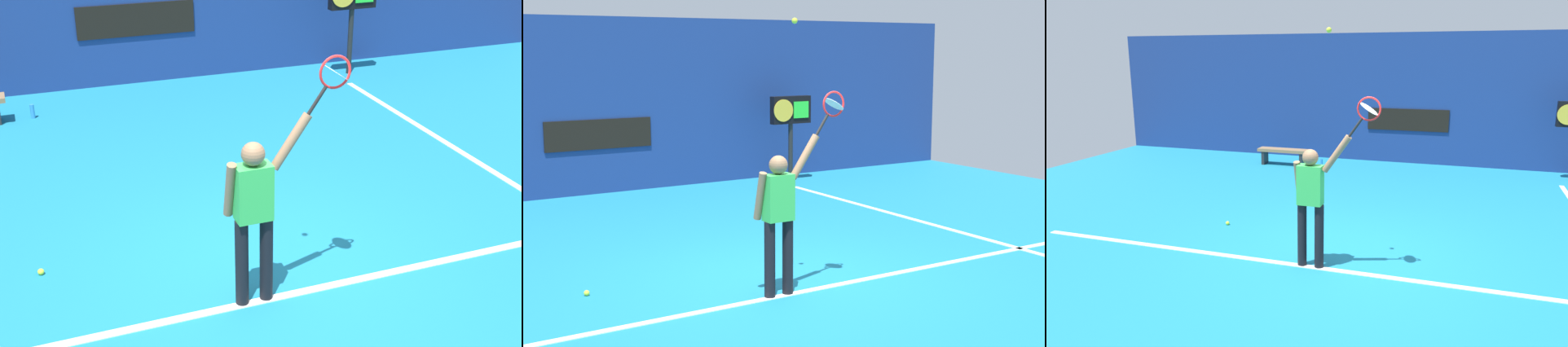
{
  "view_description": "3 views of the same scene",
  "coord_description": "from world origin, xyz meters",
  "views": [
    {
      "loc": [
        -2.35,
        -5.89,
        4.02
      ],
      "look_at": [
        -0.33,
        -0.5,
        1.36
      ],
      "focal_mm": 47.82,
      "sensor_mm": 36.0,
      "label": 1
    },
    {
      "loc": [
        -5.07,
        -8.05,
        2.91
      ],
      "look_at": [
        -0.19,
        -0.3,
        1.43
      ],
      "focal_mm": 53.2,
      "sensor_mm": 36.0,
      "label": 2
    },
    {
      "loc": [
        1.55,
        -6.68,
        2.89
      ],
      "look_at": [
        -0.56,
        -0.25,
        1.28
      ],
      "focal_mm": 33.68,
      "sensor_mm": 36.0,
      "label": 3
    }
  ],
  "objects": [
    {
      "name": "tennis_racket",
      "position": [
        0.35,
        -0.54,
        2.23
      ],
      "size": [
        0.48,
        0.27,
        0.59
      ],
      "color": "black"
    },
    {
      "name": "tennis_player",
      "position": [
        -0.4,
        -0.53,
        1.01
      ],
      "size": [
        0.81,
        0.31,
        1.91
      ],
      "color": "black",
      "rests_on": "ground_plane"
    },
    {
      "name": "tennis_ball",
      "position": [
        -0.18,
        -0.51,
        3.23
      ],
      "size": [
        0.07,
        0.07,
        0.07
      ],
      "primitive_type": "sphere",
      "color": "#CCE033"
    },
    {
      "name": "sponsor_banner_center",
      "position": [
        0.0,
        6.97,
        1.21
      ],
      "size": [
        2.2,
        0.03,
        0.6
      ],
      "primitive_type": "cube",
      "color": "black"
    },
    {
      "name": "court_baseline",
      "position": [
        0.0,
        -0.57,
        0.01
      ],
      "size": [
        10.0,
        0.1,
        0.01
      ],
      "primitive_type": "cube",
      "color": "white",
      "rests_on": "ground_plane"
    },
    {
      "name": "ground_plane",
      "position": [
        0.0,
        0.0,
        0.0
      ],
      "size": [
        18.0,
        18.0,
        0.0
      ],
      "primitive_type": "plane",
      "color": "teal"
    },
    {
      "name": "back_wall",
      "position": [
        0.0,
        7.09,
        1.78
      ],
      "size": [
        18.0,
        0.2,
        3.55
      ],
      "primitive_type": "cube",
      "color": "navy",
      "rests_on": "ground_plane"
    },
    {
      "name": "court_bench",
      "position": [
        -3.18,
        5.65,
        0.34
      ],
      "size": [
        1.4,
        0.36,
        0.45
      ],
      "color": "olive",
      "rests_on": "ground_plane"
    },
    {
      "name": "spare_ball",
      "position": [
        -2.34,
        0.69,
        0.03
      ],
      "size": [
        0.07,
        0.07,
        0.07
      ],
      "primitive_type": "sphere",
      "color": "#CCE033",
      "rests_on": "ground_plane"
    },
    {
      "name": "water_bottle",
      "position": [
        -2.08,
        5.65,
        0.12
      ],
      "size": [
        0.07,
        0.07,
        0.24
      ],
      "primitive_type": "cylinder",
      "color": "#338CD8",
      "rests_on": "ground_plane"
    }
  ]
}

